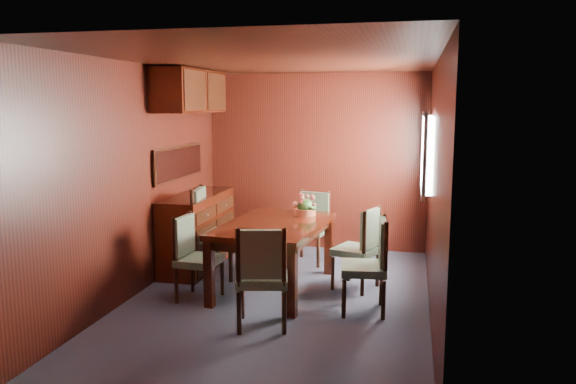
% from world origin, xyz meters
% --- Properties ---
extents(ground, '(4.50, 4.50, 0.00)m').
position_xyz_m(ground, '(0.00, 0.00, 0.00)').
color(ground, '#333646').
rests_on(ground, ground).
extents(room_shell, '(3.06, 4.52, 2.41)m').
position_xyz_m(room_shell, '(-0.10, 0.33, 1.63)').
color(room_shell, black).
rests_on(room_shell, ground).
extents(sideboard, '(0.48, 1.40, 0.90)m').
position_xyz_m(sideboard, '(-1.25, 1.00, 0.45)').
color(sideboard, black).
rests_on(sideboard, ground).
extents(dining_table, '(1.12, 1.65, 0.73)m').
position_xyz_m(dining_table, '(-0.12, 0.37, 0.63)').
color(dining_table, black).
rests_on(dining_table, ground).
extents(chair_left_near, '(0.42, 0.44, 0.87)m').
position_xyz_m(chair_left_near, '(-0.86, -0.10, 0.49)').
color(chair_left_near, black).
rests_on(chair_left_near, ground).
extents(chair_left_far, '(0.54, 0.56, 1.05)m').
position_xyz_m(chair_left_far, '(-0.97, 0.68, 0.58)').
color(chair_left_far, black).
rests_on(chair_left_far, ground).
extents(chair_right_near, '(0.46, 0.48, 0.93)m').
position_xyz_m(chair_right_near, '(0.94, -0.08, 0.51)').
color(chair_right_near, black).
rests_on(chair_right_near, ground).
extents(chair_right_far, '(0.53, 0.55, 0.90)m').
position_xyz_m(chair_right_far, '(0.79, 0.57, 0.50)').
color(chair_right_far, black).
rests_on(chair_right_far, ground).
extents(chair_head, '(0.53, 0.52, 0.95)m').
position_xyz_m(chair_head, '(0.03, -0.72, 0.53)').
color(chair_head, black).
rests_on(chair_head, ground).
extents(chair_foot, '(0.50, 0.48, 0.89)m').
position_xyz_m(chair_foot, '(0.07, 1.55, 0.50)').
color(chair_foot, black).
rests_on(chair_foot, ground).
extents(flower_centerpiece, '(0.26, 0.26, 0.26)m').
position_xyz_m(flower_centerpiece, '(0.12, 0.85, 0.86)').
color(flower_centerpiece, '#C55E3C').
rests_on(flower_centerpiece, dining_table).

